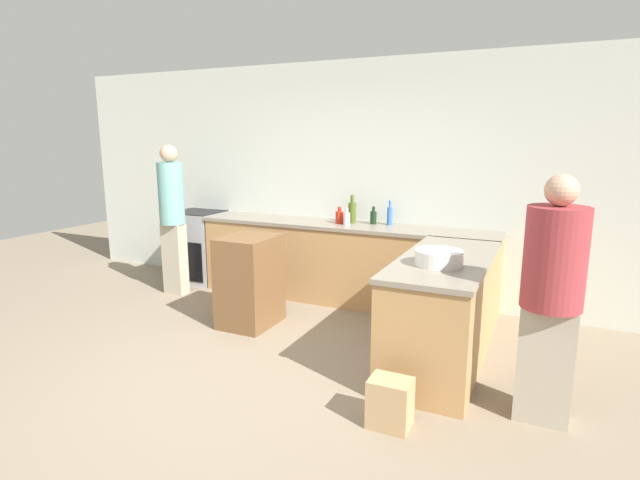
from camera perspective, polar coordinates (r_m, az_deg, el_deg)
The scene contains 15 objects.
ground_plane at distance 4.05m, azimuth -9.76°, elevation -15.63°, with size 14.00×14.00×0.00m, color gray.
wall_back at distance 5.83m, azimuth 3.93°, elevation 6.75°, with size 8.00×0.06×2.70m.
counter_back at distance 5.69m, azimuth 2.63°, elevation -2.57°, with size 3.42×0.61×0.90m.
counter_peninsula at distance 4.27m, azimuth 13.87°, elevation -7.79°, with size 0.69×1.71×0.90m.
range_oven at distance 6.71m, azimuth -13.67°, elevation -0.66°, with size 0.65×0.59×0.91m.
island_table at distance 5.01m, azimuth -8.03°, elevation -4.65°, with size 0.48×0.59×0.90m.
mixing_bowl at distance 3.86m, azimuth 13.42°, elevation -1.98°, with size 0.36×0.36×0.12m.
water_bottle_blue at distance 5.55m, azimuth 7.98°, elevation 2.82°, with size 0.06×0.06×0.27m.
hot_sauce_bottle at distance 5.60m, azimuth 2.24°, elevation 2.66°, with size 0.09×0.09×0.19m.
wine_bottle_dark at distance 5.59m, azimuth 6.12°, elevation 2.62°, with size 0.07×0.07×0.20m.
vinegar_bottle_clear at distance 5.51m, azimuth 3.08°, elevation 2.50°, with size 0.07×0.07×0.19m.
olive_oil_bottle at distance 5.65m, azimuth 3.69°, elevation 3.24°, with size 0.09×0.09×0.31m.
person_by_range at distance 6.11m, azimuth -16.53°, elevation 2.97°, with size 0.29×0.29×1.77m.
person_at_peninsula at distance 3.50m, azimuth 24.94°, elevation -5.56°, with size 0.38×0.38×1.63m.
paper_bag at distance 3.42m, azimuth 8.01°, elevation -17.95°, with size 0.27×0.21×0.33m.
Camera 1 is at (2.11, -2.93, 1.84)m, focal length 28.00 mm.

